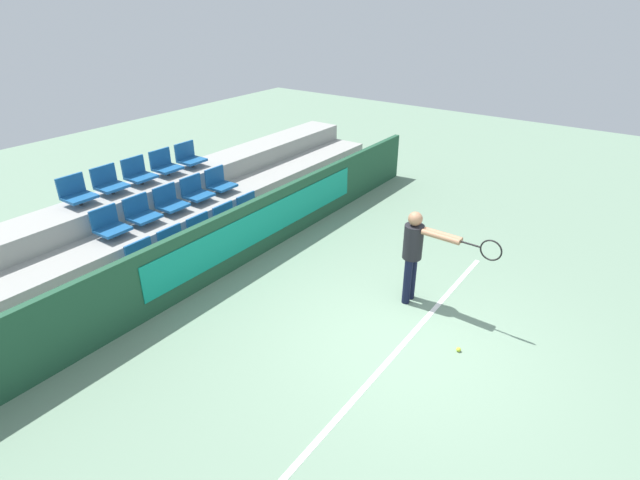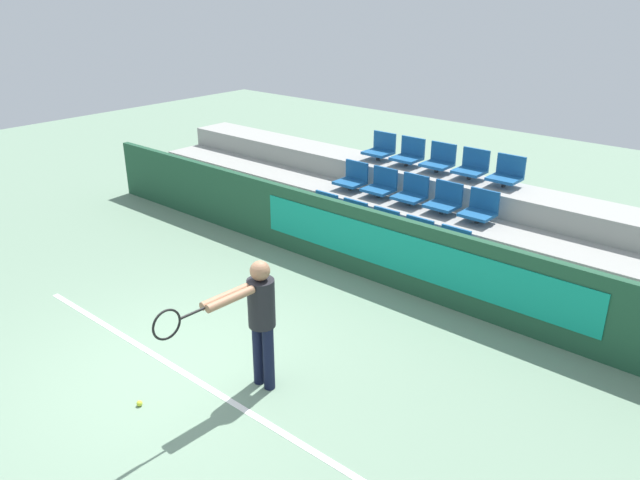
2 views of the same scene
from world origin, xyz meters
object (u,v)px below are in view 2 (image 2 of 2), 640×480
at_px(stadium_chair_12, 439,160).
at_px(stadium_chair_13, 472,167).
at_px(stadium_chair_2, 381,228).
at_px(stadium_chair_7, 412,193).
at_px(stadium_chair_4, 451,248).
at_px(stadium_chair_3, 415,238).
at_px(stadium_chair_1, 351,219).
at_px(stadium_chair_11, 409,154).
at_px(stadium_chair_9, 480,209).
at_px(tennis_ball, 139,403).
at_px(stadium_chair_0, 322,210).
at_px(stadium_chair_5, 352,178).
at_px(stadium_chair_10, 380,149).
at_px(stadium_chair_6, 381,185).
at_px(stadium_chair_8, 444,201).
at_px(tennis_player, 257,314).
at_px(stadium_chair_14, 507,174).

xyz_separation_m(stadium_chair_12, stadium_chair_13, (0.65, 0.00, 0.00)).
xyz_separation_m(stadium_chair_2, stadium_chair_7, (0.00, 0.86, 0.39)).
bearing_deg(stadium_chair_12, stadium_chair_4, -53.16).
relative_size(stadium_chair_3, stadium_chair_7, 1.00).
bearing_deg(stadium_chair_1, stadium_chair_11, 90.00).
relative_size(stadium_chair_11, stadium_chair_13, 1.00).
relative_size(stadium_chair_9, tennis_ball, 7.68).
relative_size(stadium_chair_0, stadium_chair_5, 1.00).
height_order(stadium_chair_2, stadium_chair_5, stadium_chair_5).
bearing_deg(stadium_chair_3, tennis_ball, -94.73).
xyz_separation_m(stadium_chair_1, stadium_chair_10, (-0.65, 1.73, 0.79)).
relative_size(stadium_chair_6, stadium_chair_8, 1.00).
relative_size(stadium_chair_6, tennis_ball, 7.68).
bearing_deg(stadium_chair_2, stadium_chair_13, 69.46).
bearing_deg(stadium_chair_5, stadium_chair_4, -18.45).
relative_size(stadium_chair_4, stadium_chair_12, 1.00).
xyz_separation_m(stadium_chair_0, tennis_ball, (1.53, -4.90, -0.57)).
distance_m(stadium_chair_1, stadium_chair_7, 1.15).
bearing_deg(stadium_chair_6, stadium_chair_9, 0.00).
relative_size(stadium_chair_0, stadium_chair_3, 1.00).
bearing_deg(stadium_chair_5, stadium_chair_9, 0.00).
xyz_separation_m(stadium_chair_1, stadium_chair_6, (0.00, 0.86, 0.39)).
bearing_deg(tennis_player, stadium_chair_9, 88.75).
xyz_separation_m(stadium_chair_3, stadium_chair_13, (0.00, 1.73, 0.79)).
bearing_deg(stadium_chair_1, stadium_chair_13, 53.16).
bearing_deg(stadium_chair_11, tennis_player, -73.30).
bearing_deg(stadium_chair_8, stadium_chair_12, 126.84).
bearing_deg(tennis_player, stadium_chair_1, 115.82).
bearing_deg(stadium_chair_4, tennis_player, -94.28).
xyz_separation_m(stadium_chair_12, tennis_player, (1.01, -5.52, -0.41)).
height_order(stadium_chair_1, stadium_chair_6, stadium_chair_6).
xyz_separation_m(stadium_chair_9, stadium_chair_13, (-0.65, 0.86, 0.39)).
bearing_deg(tennis_ball, stadium_chair_2, 92.81).
height_order(tennis_player, tennis_ball, tennis_player).
distance_m(stadium_chair_4, stadium_chair_6, 2.16).
distance_m(stadium_chair_6, stadium_chair_8, 1.29).
bearing_deg(stadium_chair_11, stadium_chair_14, 0.00).
bearing_deg(stadium_chair_13, stadium_chair_14, 0.00).
height_order(stadium_chair_3, stadium_chair_8, stadium_chair_8).
distance_m(stadium_chair_0, stadium_chair_8, 2.16).
bearing_deg(stadium_chair_6, tennis_player, -70.42).
relative_size(stadium_chair_5, stadium_chair_7, 1.00).
xyz_separation_m(stadium_chair_0, stadium_chair_11, (0.65, 1.73, 0.79)).
relative_size(stadium_chair_1, stadium_chair_8, 1.00).
bearing_deg(stadium_chair_13, tennis_player, -86.24).
bearing_deg(stadium_chair_13, stadium_chair_3, -90.00).
height_order(stadium_chair_0, stadium_chair_1, same).
bearing_deg(stadium_chair_6, stadium_chair_12, 53.16).
bearing_deg(tennis_ball, stadium_chair_10, 103.02).
height_order(stadium_chair_5, stadium_chair_13, stadium_chair_13).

